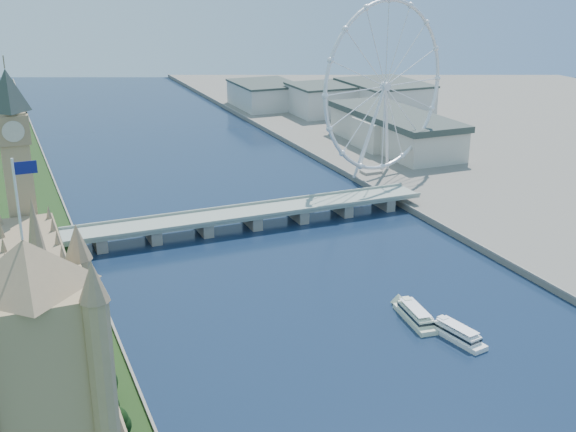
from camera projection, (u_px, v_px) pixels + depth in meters
parliament_range at (48, 337)px, 266.34m from camera, size 24.00×200.00×70.00m
big_ben at (15, 146)px, 344.36m from camera, size 20.02×20.02×110.00m
westminster_bridge at (252, 216)px, 430.24m from camera, size 220.00×22.00×9.50m
london_eye at (385, 87)px, 502.01m from camera, size 113.60×39.12×124.30m
county_hall at (394, 150)px, 609.66m from camera, size 54.00×144.00×35.00m
city_skyline at (195, 114)px, 667.39m from camera, size 505.00×280.00×32.00m
tour_boat_near at (415, 321)px, 317.45m from camera, size 12.06×32.97×7.14m
tour_boat_far at (457, 339)px, 301.96m from camera, size 13.38×31.80×6.83m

